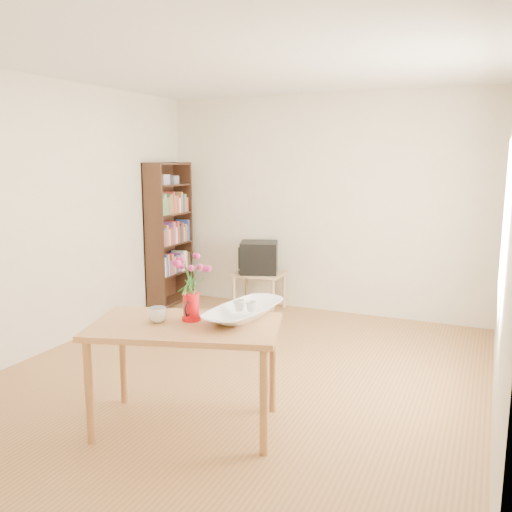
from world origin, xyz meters
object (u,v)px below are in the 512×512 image
at_px(table, 186,337).
at_px(bowl, 244,284).
at_px(pitcher, 191,308).
at_px(television, 259,257).
at_px(mug, 158,315).

height_order(table, bowl, bowl).
bearing_deg(pitcher, bowl, 23.02).
relative_size(pitcher, television, 0.38).
relative_size(table, pitcher, 6.86).
xyz_separation_m(pitcher, bowl, (0.31, 0.21, 0.15)).
bearing_deg(bowl, television, 111.42).
bearing_deg(bowl, mug, -145.85).
distance_m(mug, television, 3.06).
height_order(table, mug, mug).
bearing_deg(table, television, 87.40).
distance_m(pitcher, mug, 0.23).
height_order(mug, television, mug).
distance_m(pitcher, bowl, 0.40).
bearing_deg(television, bowl, -87.99).
height_order(bowl, television, bowl).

